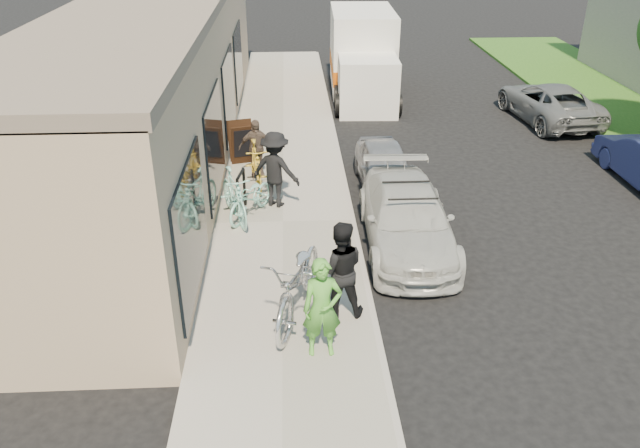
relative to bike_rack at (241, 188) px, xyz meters
name	(u,v)px	position (x,y,z in m)	size (l,w,h in m)	color
ground	(394,303)	(2.92, -3.57, -0.72)	(120.00, 120.00, 0.00)	black
sidewalk	(283,224)	(0.92, -0.57, -0.64)	(3.00, 34.00, 0.15)	#9D978E
curb	(353,223)	(2.47, -0.57, -0.65)	(0.12, 34.00, 0.13)	#9C958E
storefront	(163,77)	(-2.32, 4.42, 1.41)	(3.60, 20.00, 4.22)	tan
bike_rack	(241,188)	(0.00, 0.00, 0.00)	(0.16, 0.66, 0.94)	black
sandwich_board	(242,143)	(-0.15, 2.96, -0.01)	(0.81, 0.82, 1.09)	black
sedan_white	(407,218)	(3.49, -1.46, -0.09)	(1.87, 4.35, 1.29)	#B9BAB5
sedan_silver	(385,167)	(3.45, 1.47, -0.16)	(1.31, 3.25, 1.11)	#9E9EA3
moving_truck	(363,58)	(3.84, 9.99, 0.57)	(2.42, 5.97, 2.89)	white
far_car_gray	(549,102)	(9.51, 6.48, -0.10)	(2.03, 4.39, 1.22)	slate
tandem_bike	(299,282)	(1.21, -4.04, 0.09)	(0.86, 2.48, 1.30)	silver
woman_rider	(322,308)	(1.54, -5.05, 0.26)	(0.60, 0.40, 1.66)	#53A737
man_standing	(340,269)	(1.89, -4.02, 0.30)	(0.84, 0.66, 1.73)	black
cruiser_bike_a	(234,196)	(-0.13, -0.37, -0.01)	(0.52, 1.86, 1.11)	#9AE6D5
cruiser_bike_b	(251,198)	(0.22, -0.27, -0.12)	(0.59, 1.71, 0.90)	#9AE6D5
cruiser_bike_c	(256,165)	(0.28, 1.39, -0.02)	(0.51, 1.82, 1.09)	gold
bystander_a	(275,169)	(0.77, 0.29, 0.32)	(1.14, 0.66, 1.76)	black
bystander_b	(256,148)	(0.25, 2.05, 0.17)	(0.87, 0.36, 1.48)	brown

